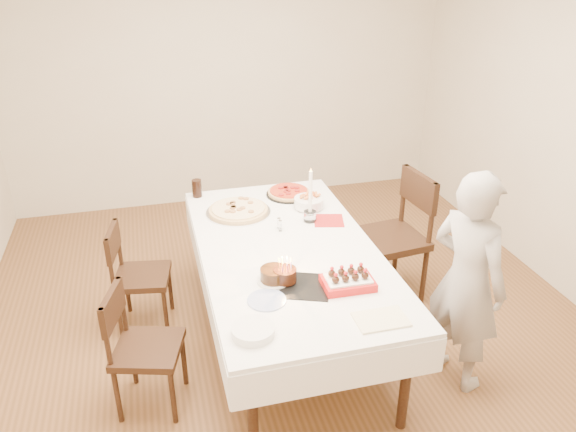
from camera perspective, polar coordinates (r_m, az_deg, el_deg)
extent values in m
plane|color=brown|center=(4.19, 0.32, -11.70)|extent=(5.00, 5.00, 0.00)
cube|color=beige|center=(5.88, -6.15, 14.11)|extent=(4.50, 0.04, 2.70)
cube|color=silver|center=(3.90, 0.00, -8.09)|extent=(1.38, 2.26, 0.75)
imported|color=#AEA8A4|center=(3.58, 17.69, -6.37)|extent=(0.51, 0.62, 1.44)
cylinder|color=beige|center=(4.18, -5.07, 0.60)|extent=(0.52, 0.52, 0.04)
cylinder|color=red|center=(4.46, 0.07, 2.42)|extent=(0.41, 0.41, 0.04)
cube|color=#B21E1E|center=(4.07, 4.15, -0.48)|extent=(0.26, 0.26, 0.01)
cylinder|color=white|center=(4.24, 2.13, 1.38)|extent=(0.29, 0.29, 0.07)
cylinder|color=white|center=(3.97, 2.29, 2.14)|extent=(0.10, 0.10, 0.41)
cylinder|color=black|center=(4.47, -9.24, 2.80)|extent=(0.10, 0.10, 0.14)
cylinder|color=#331D0C|center=(3.34, -1.46, -6.01)|extent=(0.23, 0.23, 0.09)
cube|color=black|center=(3.31, 1.74, -7.17)|extent=(0.38, 0.38, 0.01)
cylinder|color=#35160E|center=(3.31, -0.32, -5.52)|extent=(0.15, 0.15, 0.14)
cube|color=beige|center=(3.09, 9.42, -10.41)|extent=(0.28, 0.19, 0.02)
cylinder|color=white|center=(2.94, -3.57, -11.55)|extent=(0.25, 0.25, 0.05)
cylinder|color=white|center=(3.19, -2.18, -8.53)|extent=(0.23, 0.23, 0.01)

